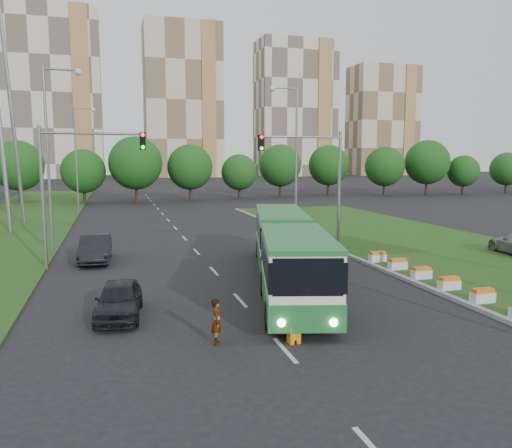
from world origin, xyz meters
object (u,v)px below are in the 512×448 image
object	(u,v)px
articulated_bus	(282,249)
pedestrian	(217,321)
shopping_trolley	(294,334)
traffic_mast_median	(317,172)
traffic_mast_left	(73,174)
car_left_far	(95,248)
car_left_near	(119,299)

from	to	relation	value
articulated_bus	pedestrian	xyz separation A→B (m)	(-4.83, -7.30, -0.93)
articulated_bus	shopping_trolley	world-z (taller)	articulated_bus
shopping_trolley	pedestrian	bearing A→B (deg)	160.29
pedestrian	shopping_trolley	bearing A→B (deg)	-90.96
traffic_mast_median	articulated_bus	distance (m)	9.72
traffic_mast_median	traffic_mast_left	xyz separation A→B (m)	(-15.16, -1.00, 0.00)
traffic_mast_median	car_left_far	distance (m)	14.90
car_left_far	pedestrian	xyz separation A→B (m)	(4.38, -15.33, -0.03)
traffic_mast_median	traffic_mast_left	size ratio (longest dim) A/B	1.00
traffic_mast_median	car_left_far	world-z (taller)	traffic_mast_median
traffic_mast_left	articulated_bus	distance (m)	12.63
traffic_mast_left	car_left_far	distance (m)	4.89
traffic_mast_left	articulated_bus	xyz separation A→B (m)	(10.19, -6.52, -3.64)
traffic_mast_left	traffic_mast_median	bearing A→B (deg)	3.77
traffic_mast_median	articulated_bus	size ratio (longest dim) A/B	0.47
traffic_mast_median	pedestrian	world-z (taller)	traffic_mast_median
car_left_far	articulated_bus	bearing A→B (deg)	-38.52
car_left_far	shopping_trolley	xyz separation A→B (m)	(6.90, -15.98, -0.48)
car_left_near	pedestrian	xyz separation A→B (m)	(3.13, -3.89, 0.07)
traffic_mast_median	car_left_far	xyz separation A→B (m)	(-14.18, 0.51, -4.55)
traffic_mast_median	pedestrian	bearing A→B (deg)	-123.47
car_left_far	shopping_trolley	world-z (taller)	car_left_far
traffic_mast_left	pedestrian	world-z (taller)	traffic_mast_left
articulated_bus	traffic_mast_left	bearing A→B (deg)	161.98
articulated_bus	car_left_near	xyz separation A→B (m)	(-7.96, -3.41, -1.00)
car_left_near	car_left_far	bearing A→B (deg)	102.23
traffic_mast_left	car_left_far	xyz separation A→B (m)	(0.98, 1.51, -4.55)
articulated_bus	car_left_near	size ratio (longest dim) A/B	4.07
pedestrian	traffic_mast_left	bearing A→B (deg)	34.54
shopping_trolley	articulated_bus	bearing A→B (deg)	68.39
shopping_trolley	car_left_near	bearing A→B (deg)	135.87
traffic_mast_left	car_left_near	size ratio (longest dim) A/B	1.92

